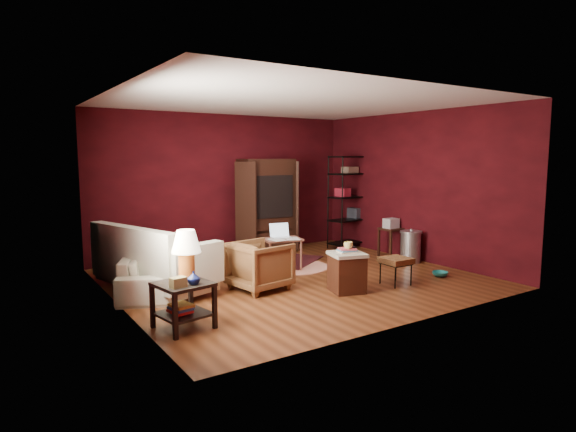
% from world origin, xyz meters
% --- Properties ---
extents(room, '(5.54, 5.04, 2.84)m').
position_xyz_m(room, '(-0.04, -0.01, 1.40)').
color(room, brown).
rests_on(room, ground).
extents(sofa, '(1.28, 1.97, 0.74)m').
position_xyz_m(sofa, '(-2.13, 0.64, 0.37)').
color(sofa, '#B0AE98').
rests_on(sofa, ground).
extents(armchair, '(0.83, 0.87, 0.79)m').
position_xyz_m(armchair, '(-0.79, -0.24, 0.40)').
color(armchair, black).
rests_on(armchair, ground).
extents(pet_bowl_steel, '(0.24, 0.15, 0.24)m').
position_xyz_m(pet_bowl_steel, '(2.19, -0.23, 0.12)').
color(pet_bowl_steel, silver).
rests_on(pet_bowl_steel, ground).
extents(pet_bowl_turquoise, '(0.27, 0.18, 0.26)m').
position_xyz_m(pet_bowl_turquoise, '(2.08, -1.20, 0.13)').
color(pet_bowl_turquoise, '#25AFAC').
rests_on(pet_bowl_turquoise, ground).
extents(vase, '(0.17, 0.18, 0.15)m').
position_xyz_m(vase, '(-2.27, -1.33, 0.61)').
color(vase, '#0C133D').
rests_on(vase, side_table).
extents(mug, '(0.15, 0.13, 0.13)m').
position_xyz_m(mug, '(0.19, -1.10, 0.71)').
color(mug, '#E7DD71').
rests_on(mug, hamper).
extents(side_table, '(0.65, 0.65, 1.12)m').
position_xyz_m(side_table, '(-2.29, -1.13, 0.67)').
color(side_table, black).
rests_on(side_table, ground).
extents(sofa_cushions, '(1.42, 2.28, 0.89)m').
position_xyz_m(sofa_cushions, '(-2.16, 0.58, 0.44)').
color(sofa_cushions, '#B0AE98').
rests_on(sofa_cushions, sofa).
extents(hamper, '(0.59, 0.59, 0.67)m').
position_xyz_m(hamper, '(0.21, -1.05, 0.30)').
color(hamper, '#441D0F').
rests_on(hamper, ground).
extents(footstool, '(0.42, 0.42, 0.42)m').
position_xyz_m(footstool, '(1.09, -1.16, 0.37)').
color(footstool, black).
rests_on(footstool, ground).
extents(rug_round, '(1.40, 1.40, 0.01)m').
position_xyz_m(rug_round, '(0.43, 0.72, 0.01)').
color(rug_round, '#EEDEC6').
rests_on(rug_round, ground).
extents(rug_oriental, '(1.50, 1.38, 0.01)m').
position_xyz_m(rug_oriental, '(0.64, 1.08, 0.02)').
color(rug_oriental, '#50151A').
rests_on(rug_oriental, ground).
extents(laptop_desk, '(0.73, 0.61, 0.80)m').
position_xyz_m(laptop_desk, '(0.15, 0.63, 0.50)').
color(laptop_desk, brown).
rests_on(laptop_desk, ground).
extents(tv_armoire, '(1.51, 0.80, 1.92)m').
position_xyz_m(tv_armoire, '(0.78, 2.20, 1.00)').
color(tv_armoire, black).
rests_on(tv_armoire, ground).
extents(wire_shelving, '(1.02, 0.57, 1.98)m').
position_xyz_m(wire_shelving, '(2.53, 1.62, 1.09)').
color(wire_shelving, black).
rests_on(wire_shelving, ground).
extents(small_stand, '(0.39, 0.39, 0.76)m').
position_xyz_m(small_stand, '(2.55, 0.40, 0.57)').
color(small_stand, black).
rests_on(small_stand, ground).
extents(trash_can, '(0.53, 0.53, 0.64)m').
position_xyz_m(trash_can, '(2.48, -0.18, 0.30)').
color(trash_can, '#B3B7BB').
rests_on(trash_can, ground).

